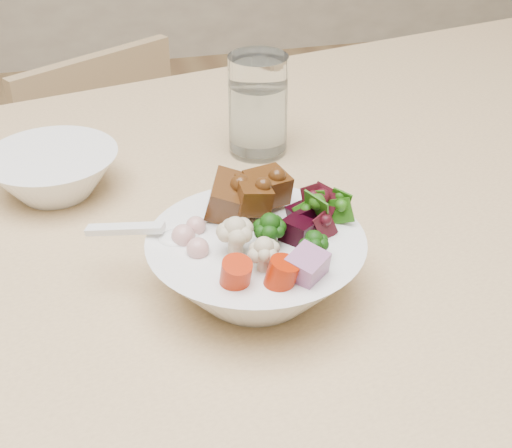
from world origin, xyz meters
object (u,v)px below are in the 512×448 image
Objects in this scene: dining_table at (349,284)px; water_glass at (258,109)px; chair_far at (138,224)px; side_bowl at (54,173)px; food_bowl at (257,260)px.

dining_table is 15.30× the size of water_glass.
dining_table reaches higher than chair_far.
chair_far is at bearing 77.76° from side_bowl.
chair_far is 0.87m from food_bowl.
chair_far is 5.13× the size of side_bowl.
food_bowl is (-0.13, -0.09, 0.12)m from dining_table.
side_bowl is (-0.25, -0.05, -0.03)m from water_glass.
water_glass is (0.07, 0.28, 0.02)m from food_bowl.
side_bowl is (-0.11, -0.52, 0.42)m from chair_far.
water_glass is at bearing -103.88° from chair_far.
water_glass reaches higher than chair_far.
food_bowl is at bearing -52.08° from side_bowl.
side_bowl is at bearing -132.30° from chair_far.
dining_table is 2.49× the size of chair_far.
water_glass reaches higher than side_bowl.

